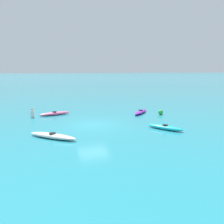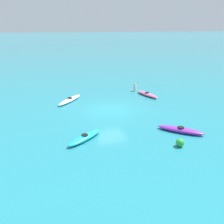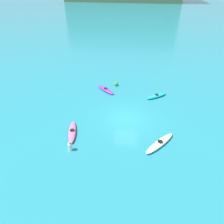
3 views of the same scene
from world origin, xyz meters
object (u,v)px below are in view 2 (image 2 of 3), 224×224
kayak_pink (147,94)px  person_near_shore (135,88)px  buoy_green (180,143)px  kayak_white (70,100)px  kayak_cyan (85,138)px  kayak_purple (181,130)px

kayak_pink → person_near_shore: bearing=-77.6°
kayak_pink → buoy_green: buoy_green is taller
kayak_white → buoy_green: size_ratio=6.39×
kayak_pink → person_near_shore: 2.12m
kayak_pink → kayak_white: 7.73m
kayak_pink → person_near_shore: (0.45, -2.05, 0.22)m
kayak_cyan → person_near_shore: 12.28m
kayak_purple → person_near_shore: (-1.40, -10.54, 0.22)m
kayak_white → buoy_green: buoy_green is taller
kayak_white → kayak_purple: bearing=122.7°
kayak_purple → kayak_white: (5.85, -9.11, -0.00)m
kayak_white → kayak_cyan: 8.18m
kayak_white → kayak_cyan: same height
buoy_green → kayak_pink: bearing=-106.6°
kayak_purple → person_near_shore: size_ratio=2.99×
kayak_pink → person_near_shore: person_near_shore is taller
kayak_white → kayak_cyan: bearing=87.2°
kayak_white → kayak_cyan: size_ratio=1.18×
kayak_white → person_near_shore: bearing=-168.8°
kayak_purple → buoy_green: bearing=54.5°
kayak_purple → kayak_pink: same height
kayak_pink → buoy_green: 10.58m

